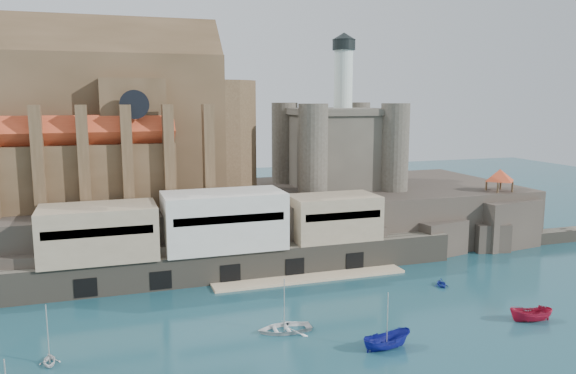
% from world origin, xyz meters
% --- Properties ---
extents(ground, '(300.00, 300.00, 0.00)m').
position_xyz_m(ground, '(0.00, 0.00, 0.00)').
color(ground, '#17404B').
rests_on(ground, ground).
extents(promontory, '(100.00, 36.00, 10.00)m').
position_xyz_m(promontory, '(-0.19, 39.37, 4.92)').
color(promontory, '#2C2621').
rests_on(promontory, ground).
extents(quay, '(70.00, 12.00, 13.05)m').
position_xyz_m(quay, '(-10.19, 23.07, 6.07)').
color(quay, '#5B5649').
rests_on(quay, ground).
extents(church, '(47.00, 25.93, 30.51)m').
position_xyz_m(church, '(-24.13, 41.85, 22.13)').
color(church, '#4D3824').
rests_on(church, promontory).
extents(castle_keep, '(21.20, 21.20, 29.30)m').
position_xyz_m(castle_keep, '(16.08, 41.08, 18.31)').
color(castle_keep, '#464137').
rests_on(castle_keep, promontory).
extents(rock_outcrop, '(14.50, 10.50, 8.70)m').
position_xyz_m(rock_outcrop, '(42.00, 25.84, 4.02)').
color(rock_outcrop, '#2C2621').
rests_on(rock_outcrop, ground).
extents(pavilion, '(6.40, 6.40, 5.40)m').
position_xyz_m(pavilion, '(42.00, 26.00, 12.73)').
color(pavilion, '#4D3824').
rests_on(pavilion, rock_outcrop).
extents(boat_2, '(2.47, 2.42, 5.86)m').
position_xyz_m(boat_2, '(1.43, -7.00, 0.00)').
color(boat_2, navy).
rests_on(boat_2, ground).
extents(boat_4, '(2.59, 1.64, 2.95)m').
position_xyz_m(boat_4, '(-33.16, 0.76, 0.00)').
color(boat_4, silver).
rests_on(boat_4, ground).
extents(boat_5, '(2.50, 2.45, 5.52)m').
position_xyz_m(boat_5, '(21.81, -5.78, 0.00)').
color(boat_5, maroon).
rests_on(boat_5, ground).
extents(boat_6, '(1.56, 4.65, 6.43)m').
position_xyz_m(boat_6, '(-7.72, 0.94, 0.00)').
color(boat_6, white).
rests_on(boat_6, ground).
extents(boat_7, '(2.75, 2.08, 2.83)m').
position_xyz_m(boat_7, '(18.83, 8.82, 0.00)').
color(boat_7, '#21359F').
rests_on(boat_7, ground).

